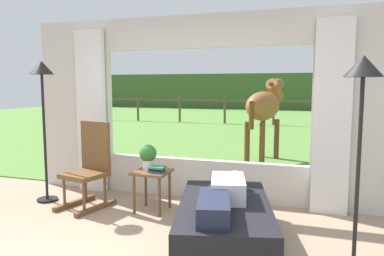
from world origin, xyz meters
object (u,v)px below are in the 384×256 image
object	(u,v)px
book_stack	(157,169)
floor_lamp_right	(362,98)
recliner_sofa	(224,222)
horse	(265,107)
side_table	(152,178)
pasture_tree	(347,85)
rocking_chair	(90,165)
reclining_person	(224,194)
potted_plant	(148,155)
floor_lamp_left	(42,89)

from	to	relation	value
book_stack	floor_lamp_right	world-z (taller)	floor_lamp_right
recliner_sofa	book_stack	xyz separation A→B (m)	(-1.00, 0.61, 0.34)
book_stack	horse	distance (m)	3.82
side_table	pasture_tree	distance (m)	7.90
horse	rocking_chair	bearing A→B (deg)	-102.01
reclining_person	horse	xyz separation A→B (m)	(-0.14, 4.32, 0.63)
recliner_sofa	book_stack	world-z (taller)	book_stack
rocking_chair	book_stack	xyz separation A→B (m)	(0.95, 0.01, 0.01)
side_table	reclining_person	bearing A→B (deg)	-32.98
potted_plant	floor_lamp_right	size ratio (longest dim) A/B	0.17
floor_lamp_left	pasture_tree	world-z (taller)	pasture_tree
horse	recliner_sofa	bearing A→B (deg)	-73.95
horse	side_table	bearing A→B (deg)	-90.56
horse	potted_plant	bearing A→B (deg)	-91.99
side_table	floor_lamp_left	bearing A→B (deg)	-177.80
potted_plant	book_stack	size ratio (longest dim) A/B	1.52
rocking_chair	side_table	xyz separation A→B (m)	(0.86, 0.07, -0.12)
reclining_person	potted_plant	distance (m)	1.41
floor_lamp_left	horse	size ratio (longest dim) A/B	1.06
reclining_person	side_table	xyz separation A→B (m)	(-1.09, 0.71, -0.10)
reclining_person	rocking_chair	xyz separation A→B (m)	(-1.95, 0.64, 0.02)
floor_lamp_right	potted_plant	bearing A→B (deg)	159.62
recliner_sofa	floor_lamp_right	distance (m)	1.75
rocking_chair	side_table	world-z (taller)	rocking_chair
potted_plant	floor_lamp_left	size ratio (longest dim) A/B	0.17
recliner_sofa	reclining_person	xyz separation A→B (m)	(-0.00, -0.05, 0.30)
side_table	potted_plant	xyz separation A→B (m)	(-0.08, 0.06, 0.28)
reclining_person	floor_lamp_left	xyz separation A→B (m)	(-2.66, 0.65, 1.03)
book_stack	floor_lamp_right	distance (m)	2.50
reclining_person	pasture_tree	distance (m)	8.25
recliner_sofa	floor_lamp_right	bearing A→B (deg)	-21.08
potted_plant	floor_lamp_right	world-z (taller)	floor_lamp_right
book_stack	potted_plant	bearing A→B (deg)	146.86
reclining_person	potted_plant	size ratio (longest dim) A/B	4.46
book_stack	floor_lamp_right	xyz separation A→B (m)	(2.19, -0.77, 0.93)
recliner_sofa	rocking_chair	bearing A→B (deg)	149.65
side_table	horse	xyz separation A→B (m)	(0.95, 3.62, 0.73)
side_table	potted_plant	size ratio (longest dim) A/B	1.63
floor_lamp_right	pasture_tree	world-z (taller)	pasture_tree
rocking_chair	pasture_tree	xyz separation A→B (m)	(3.69, 7.35, 1.06)
pasture_tree	horse	bearing A→B (deg)	-117.06
rocking_chair	pasture_tree	distance (m)	8.29
pasture_tree	potted_plant	bearing A→B (deg)	-111.93
floor_lamp_left	floor_lamp_right	distance (m)	3.93
side_table	rocking_chair	bearing A→B (deg)	-175.64
floor_lamp_right	horse	xyz separation A→B (m)	(-1.33, 4.44, -0.33)
side_table	potted_plant	world-z (taller)	potted_plant
book_stack	floor_lamp_left	distance (m)	1.93
potted_plant	pasture_tree	bearing A→B (deg)	68.07
floor_lamp_right	reclining_person	bearing A→B (deg)	174.66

